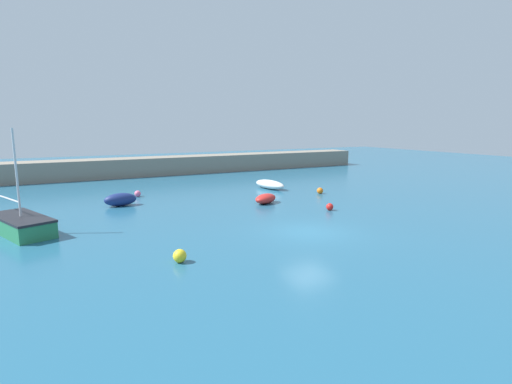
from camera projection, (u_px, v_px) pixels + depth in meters
ground_plane at (309, 234)px, 20.90m from camera, size 120.00×120.00×0.20m
harbor_breakwater at (165, 166)px, 44.82m from camera, size 50.46×3.33×1.96m
sailboat_tall_mast at (22, 225)px, 20.43m from camera, size 3.30×5.04×5.38m
dinghy_near_pier at (120, 200)px, 27.45m from camera, size 2.24×1.15×0.90m
fishing_dinghy_green at (266, 199)px, 28.38m from camera, size 2.33×1.96×0.68m
open_tender_yellow at (270, 184)px, 34.81m from camera, size 1.78×3.69×0.76m
mooring_buoy_pink at (138, 194)px, 30.94m from camera, size 0.49×0.49×0.49m
mooring_buoy_orange at (320, 191)px, 32.28m from camera, size 0.51×0.51×0.51m
mooring_buoy_red at (330, 207)px, 26.05m from camera, size 0.47×0.47×0.47m
mooring_buoy_yellow at (180, 256)px, 16.22m from camera, size 0.56×0.56×0.56m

